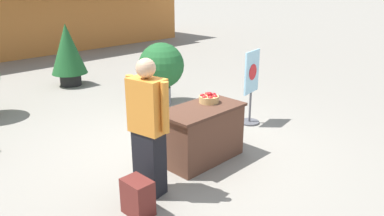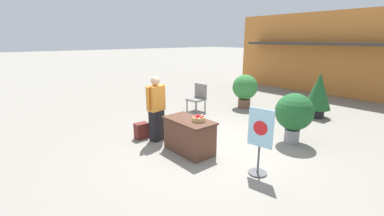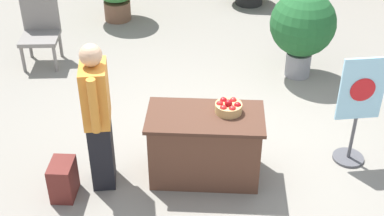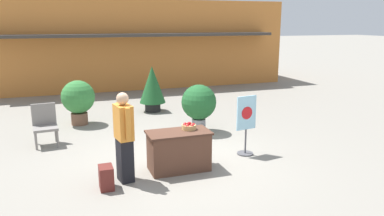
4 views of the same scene
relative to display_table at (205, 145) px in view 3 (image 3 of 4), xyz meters
name	(u,v)px [view 3 (image 3 of 4)]	position (x,y,z in m)	size (l,w,h in m)	color
ground_plane	(212,144)	(0.07, 0.55, -0.40)	(120.00, 120.00, 0.00)	gray
display_table	(205,145)	(0.00, 0.00, 0.00)	(1.24, 0.67, 0.79)	brown
apple_basket	(228,107)	(0.24, 0.08, 0.46)	(0.29, 0.29, 0.16)	tan
person_visitor	(98,117)	(-1.10, -0.18, 0.46)	(0.32, 0.60, 1.68)	black
backpack	(63,179)	(-1.48, -0.42, -0.19)	(0.24, 0.34, 0.42)	maroon
poster_board	(358,109)	(1.67, 0.36, 0.30)	(0.50, 0.36, 1.33)	#4C4C51
patio_chair	(40,29)	(-2.56, 2.56, 0.14)	(0.60, 0.60, 0.99)	gray
potted_plant_near_right	(303,26)	(1.29, 2.33, 0.39)	(0.93, 0.93, 1.29)	gray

